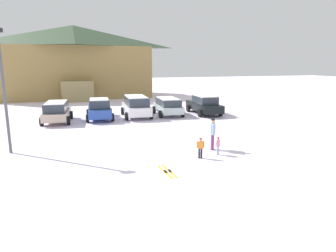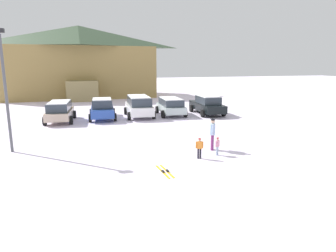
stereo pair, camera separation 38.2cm
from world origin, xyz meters
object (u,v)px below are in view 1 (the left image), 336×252
Objects in this scene: skier_child_in_pink_snowsuit at (218,145)px; skier_child_in_orange_jacket at (200,147)px; parked_silver_wagon at (168,106)px; parked_black_sedan at (204,105)px; parked_beige_suv at (57,111)px; pair_of_skis at (167,171)px; skier_adult_in_blue_parka at (213,132)px; lamp_post at (3,86)px; ski_lodge at (75,61)px; parked_white_suv at (136,106)px; parked_blue_hatchback at (99,109)px.

skier_child_in_pink_snowsuit is 1.07m from skier_child_in_orange_jacket.
parked_silver_wagon is 3.27m from parked_black_sedan.
parked_beige_suv is at bearing -177.05° from parked_silver_wagon.
skier_adult_in_blue_parka is at bearing 36.77° from pair_of_skis.
lamp_post is (-9.80, 3.47, 2.87)m from skier_child_in_pink_snowsuit.
parked_beige_suv is at bearing 127.93° from skier_adult_in_blue_parka.
parked_beige_suv is at bearing 110.61° from pair_of_skis.
ski_lodge is 4.28× the size of parked_white_suv.
ski_lodge is at bearing 120.86° from parked_black_sedan.
skier_child_in_orange_jacket is (-2.19, -11.93, -0.26)m from parked_silver_wagon.
parked_white_suv is 13.30m from pair_of_skis.
skier_child_in_orange_jacket is at bearing -22.93° from lamp_post.
lamp_post is at bearing 165.67° from skier_adult_in_blue_parka.
lamp_post is (-5.13, -8.10, 2.54)m from parked_blue_hatchback.
parked_blue_hatchback is at bearing 111.97° from skier_child_in_pink_snowsuit.
parked_beige_suv is 12.28m from parked_black_sedan.
parked_beige_suv is 13.72m from skier_child_in_pink_snowsuit.
lamp_post is at bearing -98.24° from ski_lodge.
skier_adult_in_blue_parka is (0.15, 0.92, 0.44)m from skier_child_in_pink_snowsuit.
skier_adult_in_blue_parka is 0.28× the size of lamp_post.
pair_of_skis is at bearing -84.34° from ski_lodge.
lamp_post reaches higher than parked_black_sedan.
parked_blue_hatchback is 13.19m from pair_of_skis.
parked_silver_wagon is at bearing 0.14° from parked_white_suv.
lamp_post is at bearing 160.52° from skier_child_in_pink_snowsuit.
parked_beige_suv is 13.06m from skier_adult_in_blue_parka.
parked_blue_hatchback is 2.60× the size of skier_adult_in_blue_parka.
parked_black_sedan is 12.79m from skier_child_in_orange_jacket.
parked_blue_hatchback is 0.96× the size of parked_white_suv.
pair_of_skis is (3.01, -30.42, -4.62)m from ski_lodge.
parked_beige_suv is at bearing 125.07° from skier_child_in_pink_snowsuit.
pair_of_skis is at bearing -96.29° from parked_white_suv.
skier_adult_in_blue_parka is at bearing 44.30° from skier_child_in_orange_jacket.
parked_white_suv is at bearing 92.88° from skier_child_in_orange_jacket.
skier_adult_in_blue_parka is at bearing -80.55° from parked_white_suv.
ski_lodge reaches higher than parked_blue_hatchback.
parked_blue_hatchback is 11.68m from skier_adult_in_blue_parka.
parked_white_suv reaches higher than skier_child_in_orange_jacket.
parked_silver_wagon is (7.26, -17.23, -3.82)m from ski_lodge.
parked_white_suv is 11.81m from skier_child_in_pink_snowsuit.
skier_child_in_pink_snowsuit is at bearing -54.93° from parked_beige_suv.
parked_beige_suv is 0.69× the size of lamp_post.
skier_adult_in_blue_parka reaches higher than parked_blue_hatchback.
parked_silver_wagon is at bearing 173.63° from parked_black_sedan.
skier_child_in_pink_snowsuit is 10.78m from lamp_post.
skier_adult_in_blue_parka is (-1.00, -10.77, 0.12)m from parked_silver_wagon.
ski_lodge is at bearing 101.93° from skier_child_in_pink_snowsuit.
parked_blue_hatchback is 1.05× the size of parked_silver_wagon.
lamp_post reaches higher than parked_white_suv.
skier_adult_in_blue_parka is (6.26, -28.00, -3.70)m from ski_lodge.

